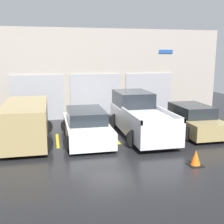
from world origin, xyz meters
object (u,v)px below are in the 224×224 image
at_px(van_right, 26,122).
at_px(sedan_white, 86,125).
at_px(traffic_cone, 196,158).
at_px(pickup_truck, 139,116).
at_px(sedan_side, 192,120).

bearing_deg(van_right, sedan_white, 0.57).
bearing_deg(sedan_white, traffic_cone, -50.37).
distance_m(pickup_truck, sedan_white, 2.64).
xyz_separation_m(sedan_white, sedan_side, (5.22, -0.00, 0.01)).
bearing_deg(sedan_white, pickup_truck, 6.40).
distance_m(sedan_white, van_right, 2.63).
bearing_deg(pickup_truck, sedan_side, -6.47).
height_order(sedan_white, sedan_side, sedan_side).
bearing_deg(sedan_side, traffic_cone, -115.72).
height_order(pickup_truck, van_right, pickup_truck).
xyz_separation_m(sedan_side, van_right, (-7.83, -0.02, 0.29)).
bearing_deg(van_right, traffic_cone, -33.82).
bearing_deg(pickup_truck, van_right, -176.51).
relative_size(sedan_white, sedan_side, 1.10).
relative_size(pickup_truck, traffic_cone, 9.83).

